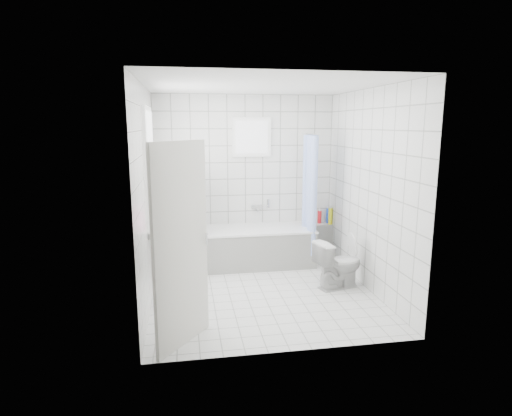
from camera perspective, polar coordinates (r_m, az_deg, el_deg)
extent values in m
plane|color=white|center=(5.67, 0.85, -11.15)|extent=(3.00, 3.00, 0.00)
plane|color=white|center=(5.27, 0.93, 16.04)|extent=(3.00, 3.00, 0.00)
cube|color=white|center=(6.78, -1.42, 3.92)|extent=(2.80, 0.02, 2.60)
cube|color=white|center=(3.88, 4.92, -1.54)|extent=(2.80, 0.02, 2.60)
cube|color=white|center=(5.25, -14.33, 1.47)|extent=(0.02, 3.00, 2.60)
cube|color=white|center=(5.74, 14.78, 2.25)|extent=(0.02, 3.00, 2.60)
cube|color=white|center=(5.50, -13.76, 5.08)|extent=(0.01, 0.90, 1.40)
cube|color=white|center=(6.70, -0.54, 9.42)|extent=(0.50, 0.01, 0.50)
cube|color=white|center=(5.62, -12.96, -2.42)|extent=(0.18, 1.02, 0.08)
cube|color=silver|center=(4.16, -9.95, -5.07)|extent=(0.52, 0.66, 2.00)
cube|color=white|center=(6.64, -0.26, -5.28)|extent=(1.79, 0.75, 0.55)
cube|color=white|center=(6.56, -0.26, -2.85)|extent=(1.81, 0.77, 0.03)
cube|color=white|center=(6.39, -8.83, -1.66)|extent=(0.15, 0.85, 1.50)
cube|color=white|center=(7.16, 9.06, -4.19)|extent=(0.40, 0.24, 0.55)
imported|color=silver|center=(5.82, 10.96, -7.34)|extent=(0.71, 0.51, 0.65)
cylinder|color=silver|center=(6.54, 7.22, 9.73)|extent=(0.02, 0.80, 0.02)
cube|color=silver|center=(6.84, 0.11, 0.17)|extent=(0.18, 0.06, 0.06)
imported|color=silver|center=(5.69, -12.89, -0.25)|extent=(0.17, 0.16, 0.31)
imported|color=pink|center=(5.89, -12.76, -0.39)|extent=(0.11, 0.11, 0.20)
imported|color=#35C5F1|center=(5.43, -13.01, -1.53)|extent=(0.10, 0.10, 0.17)
imported|color=pink|center=(5.22, -13.17, -1.18)|extent=(0.15, 0.15, 0.32)
cylinder|color=#FFFD1A|center=(7.03, 9.88, -1.09)|extent=(0.06, 0.06, 0.27)
cylinder|color=blue|center=(7.12, 9.59, -1.00)|extent=(0.06, 0.06, 0.24)
cylinder|color=red|center=(7.09, 8.47, -1.20)|extent=(0.06, 0.06, 0.20)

